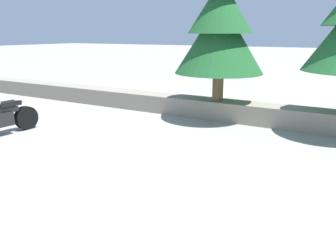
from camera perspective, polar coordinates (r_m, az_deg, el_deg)
ground_plane at (r=6.60m, az=-10.21°, el=-7.11°), size 120.00×120.00×0.00m
stone_wall at (r=10.49m, az=6.63°, el=3.01°), size 36.00×0.80×0.55m
pine_tree_far_left at (r=10.04m, az=8.74°, el=16.19°), size 2.53×2.53×3.93m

